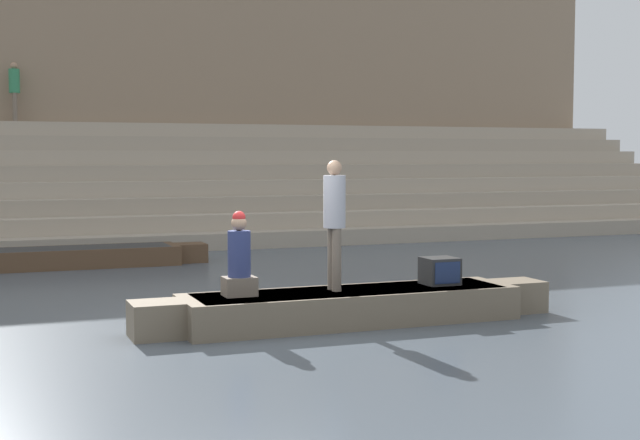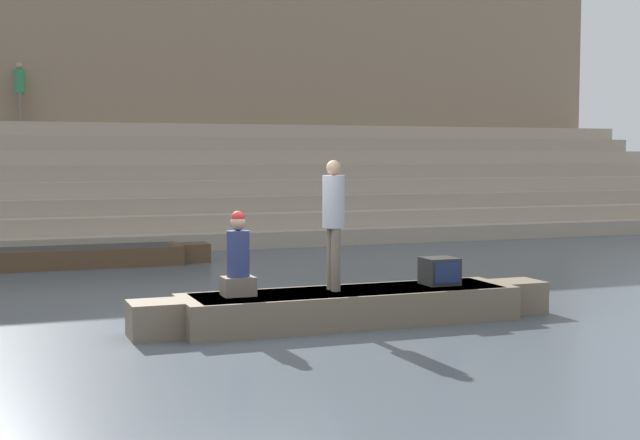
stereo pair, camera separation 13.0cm
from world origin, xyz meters
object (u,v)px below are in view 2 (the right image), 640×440
object	(u,v)px
moored_boat_shore	(70,257)
person_on_steps	(20,87)
person_rowing	(238,260)
mooring_post	(335,251)
rowboat_main	(350,306)
person_standing	(334,215)
tv_set	(440,271)

from	to	relation	value
moored_boat_shore	person_on_steps	bearing A→B (deg)	100.65
person_rowing	mooring_post	bearing A→B (deg)	58.87
person_on_steps	moored_boat_shore	bearing A→B (deg)	26.06
rowboat_main	person_standing	world-z (taller)	person_standing
person_standing	person_rowing	world-z (taller)	person_standing
tv_set	person_on_steps	size ratio (longest dim) A/B	0.29
tv_set	mooring_post	world-z (taller)	mooring_post
person_standing	person_rowing	size ratio (longest dim) A/B	1.59
person_on_steps	rowboat_main	bearing A→B (deg)	34.71
person_standing	tv_set	distance (m)	1.86
mooring_post	person_on_steps	world-z (taller)	person_on_steps
rowboat_main	person_on_steps	size ratio (longest dim) A/B	3.65
rowboat_main	tv_set	distance (m)	1.49
person_standing	person_rowing	bearing A→B (deg)	-177.59
person_standing	moored_boat_shore	xyz separation A→B (m)	(-2.87, 7.81, -1.31)
rowboat_main	mooring_post	world-z (taller)	mooring_post
tv_set	moored_boat_shore	world-z (taller)	tv_set
tv_set	person_on_steps	world-z (taller)	person_on_steps
rowboat_main	moored_boat_shore	bearing A→B (deg)	114.15
rowboat_main	moored_boat_shore	xyz separation A→B (m)	(-3.09, 7.89, -0.03)
person_rowing	tv_set	world-z (taller)	person_rowing
tv_set	person_on_steps	distance (m)	16.70
rowboat_main	person_rowing	size ratio (longest dim) A/B	5.38
rowboat_main	person_on_steps	world-z (taller)	person_on_steps
moored_boat_shore	mooring_post	xyz separation A→B (m)	(4.64, -3.41, 0.28)
person_standing	person_rowing	xyz separation A→B (m)	(-1.37, 0.01, -0.58)
mooring_post	person_on_steps	size ratio (longest dim) A/B	0.59
person_rowing	moored_boat_shore	bearing A→B (deg)	105.25
person_standing	moored_boat_shore	distance (m)	8.43
person_rowing	moored_boat_shore	xyz separation A→B (m)	(-1.51, 7.80, -0.72)
person_rowing	person_on_steps	distance (m)	15.94
moored_boat_shore	person_standing	bearing A→B (deg)	-64.07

